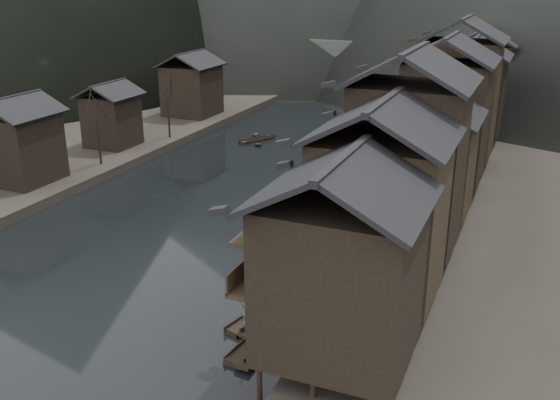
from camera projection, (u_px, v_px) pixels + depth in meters
The scene contains 12 objects.
water at pixel (142, 269), 44.90m from camera, with size 300.00×300.00×0.00m, color black.
left_bank at pixel (101, 111), 92.06m from camera, with size 40.00×200.00×1.20m, color #2D2823.
stilt_houses at pixel (441, 113), 52.09m from camera, with size 9.00×67.60×16.27m.
left_houses at pixel (88, 112), 67.82m from camera, with size 8.10×53.20×8.73m.
bare_trees at pixel (64, 126), 59.68m from camera, with size 3.53×42.91×7.06m.
moored_sampans at pixel (361, 219), 53.31m from camera, with size 3.14×47.36×0.47m.
midriver_boats at pixel (353, 128), 83.63m from camera, with size 17.26×24.27×0.45m.
stone_bridge at pixel (388, 65), 105.21m from camera, with size 40.00×6.00×9.00m.
hero_sampan at pixel (254, 317), 38.29m from camera, with size 1.98×4.90×0.43m.
cargo_heap at pixel (254, 308), 38.31m from camera, with size 1.06×1.39×0.64m, color black.
boatman at pixel (247, 317), 36.38m from camera, with size 0.57×0.38×1.57m, color #5C5C5E.
bamboo_pole at pixel (250, 280), 35.45m from camera, with size 0.06×0.06×3.89m, color #8C7A51.
Camera 1 is at (25.01, -33.21, 20.30)m, focal length 40.00 mm.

